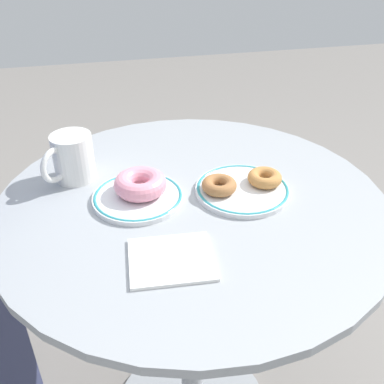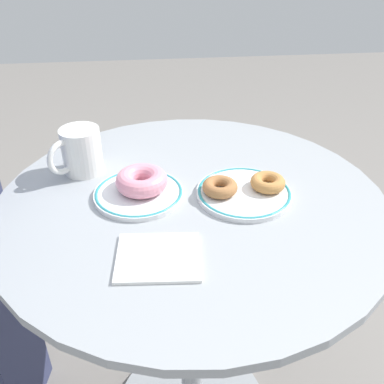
{
  "view_description": "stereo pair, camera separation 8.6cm",
  "coord_description": "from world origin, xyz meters",
  "px_view_note": "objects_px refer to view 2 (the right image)",
  "views": [
    {
      "loc": [
        -0.16,
        -0.71,
        1.23
      ],
      "look_at": [
        0.0,
        -0.0,
        0.76
      ],
      "focal_mm": 41.31,
      "sensor_mm": 36.0,
      "label": 1
    },
    {
      "loc": [
        -0.08,
        -0.72,
        1.23
      ],
      "look_at": [
        0.0,
        -0.0,
        0.76
      ],
      "focal_mm": 41.31,
      "sensor_mm": 36.0,
      "label": 2
    }
  ],
  "objects_px": {
    "plate_left": "(139,193)",
    "donut_old_fashioned": "(268,182)",
    "donut_pink_frosted": "(142,181)",
    "paper_napkin": "(158,257)",
    "donut_cinnamon": "(220,187)",
    "cafe_table": "(192,286)",
    "coffee_mug": "(80,151)",
    "plate_right": "(244,193)"
  },
  "relations": [
    {
      "from": "donut_old_fashioned",
      "to": "donut_cinnamon",
      "type": "relative_size",
      "value": 1.0
    },
    {
      "from": "plate_left",
      "to": "paper_napkin",
      "type": "height_order",
      "value": "plate_left"
    },
    {
      "from": "plate_right",
      "to": "coffee_mug",
      "type": "bearing_deg",
      "value": 158.58
    },
    {
      "from": "donut_cinnamon",
      "to": "donut_old_fashioned",
      "type": "bearing_deg",
      "value": 3.25
    },
    {
      "from": "donut_old_fashioned",
      "to": "coffee_mug",
      "type": "xyz_separation_m",
      "value": [
        -0.38,
        0.12,
        0.03
      ]
    },
    {
      "from": "cafe_table",
      "to": "donut_pink_frosted",
      "type": "bearing_deg",
      "value": 163.64
    },
    {
      "from": "plate_left",
      "to": "donut_old_fashioned",
      "type": "distance_m",
      "value": 0.26
    },
    {
      "from": "cafe_table",
      "to": "donut_old_fashioned",
      "type": "relative_size",
      "value": 11.09
    },
    {
      "from": "plate_right",
      "to": "coffee_mug",
      "type": "xyz_separation_m",
      "value": [
        -0.33,
        0.13,
        0.04
      ]
    },
    {
      "from": "coffee_mug",
      "to": "donut_old_fashioned",
      "type": "bearing_deg",
      "value": -17.98
    },
    {
      "from": "cafe_table",
      "to": "donut_cinnamon",
      "type": "distance_m",
      "value": 0.27
    },
    {
      "from": "plate_left",
      "to": "donut_pink_frosted",
      "type": "relative_size",
      "value": 1.72
    },
    {
      "from": "cafe_table",
      "to": "paper_napkin",
      "type": "distance_m",
      "value": 0.31
    },
    {
      "from": "cafe_table",
      "to": "paper_napkin",
      "type": "height_order",
      "value": "paper_napkin"
    },
    {
      "from": "donut_cinnamon",
      "to": "plate_right",
      "type": "bearing_deg",
      "value": -1.11
    },
    {
      "from": "cafe_table",
      "to": "coffee_mug",
      "type": "bearing_deg",
      "value": 150.06
    },
    {
      "from": "plate_left",
      "to": "donut_cinnamon",
      "type": "bearing_deg",
      "value": -6.64
    },
    {
      "from": "donut_pink_frosted",
      "to": "paper_napkin",
      "type": "xyz_separation_m",
      "value": [
        0.02,
        -0.2,
        -0.03
      ]
    },
    {
      "from": "cafe_table",
      "to": "coffee_mug",
      "type": "distance_m",
      "value": 0.39
    },
    {
      "from": "donut_pink_frosted",
      "to": "donut_old_fashioned",
      "type": "xyz_separation_m",
      "value": [
        0.25,
        -0.02,
        -0.01
      ]
    },
    {
      "from": "donut_cinnamon",
      "to": "coffee_mug",
      "type": "height_order",
      "value": "coffee_mug"
    },
    {
      "from": "donut_pink_frosted",
      "to": "donut_cinnamon",
      "type": "xyz_separation_m",
      "value": [
        0.15,
        -0.03,
        -0.01
      ]
    },
    {
      "from": "donut_cinnamon",
      "to": "coffee_mug",
      "type": "bearing_deg",
      "value": 155.4
    },
    {
      "from": "plate_right",
      "to": "paper_napkin",
      "type": "height_order",
      "value": "plate_right"
    },
    {
      "from": "cafe_table",
      "to": "donut_old_fashioned",
      "type": "height_order",
      "value": "donut_old_fashioned"
    },
    {
      "from": "donut_pink_frosted",
      "to": "donut_old_fashioned",
      "type": "distance_m",
      "value": 0.25
    },
    {
      "from": "cafe_table",
      "to": "donut_old_fashioned",
      "type": "distance_m",
      "value": 0.31
    },
    {
      "from": "donut_old_fashioned",
      "to": "paper_napkin",
      "type": "xyz_separation_m",
      "value": [
        -0.23,
        -0.18,
        -0.02
      ]
    },
    {
      "from": "donut_cinnamon",
      "to": "paper_napkin",
      "type": "distance_m",
      "value": 0.22
    },
    {
      "from": "donut_pink_frosted",
      "to": "donut_cinnamon",
      "type": "distance_m",
      "value": 0.15
    },
    {
      "from": "cafe_table",
      "to": "plate_left",
      "type": "height_order",
      "value": "plate_left"
    },
    {
      "from": "donut_cinnamon",
      "to": "donut_pink_frosted",
      "type": "bearing_deg",
      "value": 169.86
    },
    {
      "from": "plate_left",
      "to": "coffee_mug",
      "type": "distance_m",
      "value": 0.17
    },
    {
      "from": "plate_left",
      "to": "donut_old_fashioned",
      "type": "height_order",
      "value": "donut_old_fashioned"
    },
    {
      "from": "donut_old_fashioned",
      "to": "paper_napkin",
      "type": "distance_m",
      "value": 0.29
    },
    {
      "from": "cafe_table",
      "to": "donut_pink_frosted",
      "type": "height_order",
      "value": "donut_pink_frosted"
    },
    {
      "from": "donut_pink_frosted",
      "to": "donut_cinnamon",
      "type": "bearing_deg",
      "value": -10.14
    },
    {
      "from": "plate_left",
      "to": "donut_cinnamon",
      "type": "relative_size",
      "value": 2.56
    },
    {
      "from": "cafe_table",
      "to": "plate_right",
      "type": "height_order",
      "value": "plate_right"
    },
    {
      "from": "plate_left",
      "to": "plate_right",
      "type": "bearing_deg",
      "value": -5.34
    },
    {
      "from": "donut_old_fashioned",
      "to": "donut_cinnamon",
      "type": "height_order",
      "value": "same"
    },
    {
      "from": "paper_napkin",
      "to": "coffee_mug",
      "type": "relative_size",
      "value": 1.27
    }
  ]
}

